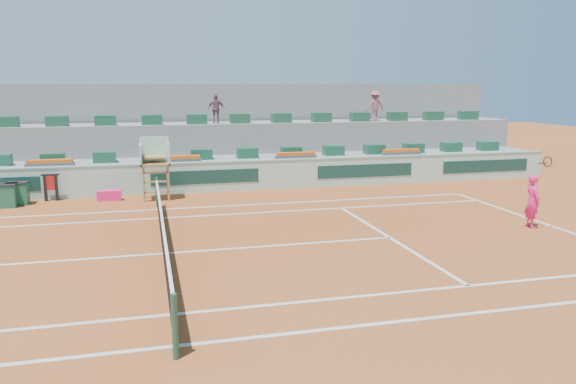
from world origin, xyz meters
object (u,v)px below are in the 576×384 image
player_bag (109,195)px  tennis_player (533,201)px  drink_cooler_a (18,193)px  umpire_chair (155,159)px

player_bag → tennis_player: tennis_player is taller
player_bag → drink_cooler_a: drink_cooler_a is taller
umpire_chair → player_bag: bearing=175.9°
umpire_chair → tennis_player: bearing=-33.7°
drink_cooler_a → umpire_chair: bearing=-2.2°
tennis_player → drink_cooler_a: bearing=154.6°
player_bag → umpire_chair: 2.22m
drink_cooler_a → tennis_player: (16.12, -7.64, 0.42)m
umpire_chair → tennis_player: (11.15, -7.45, -0.70)m
tennis_player → player_bag: bearing=149.6°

